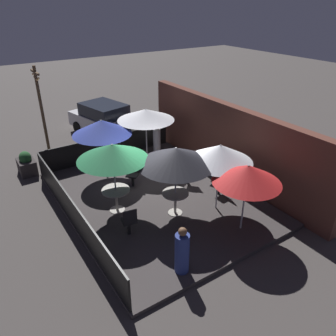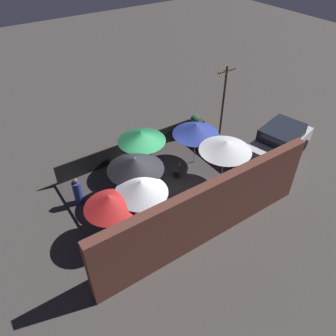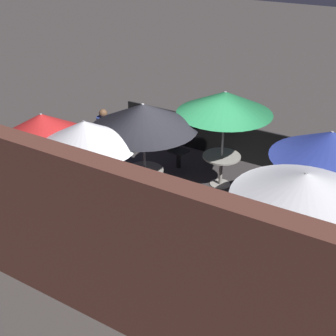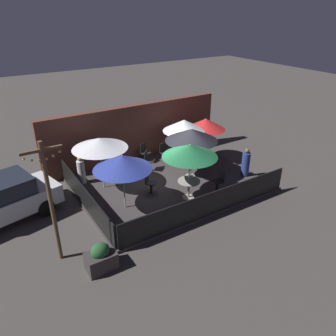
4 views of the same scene
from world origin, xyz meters
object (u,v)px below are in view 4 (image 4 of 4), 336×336
object	(u,v)px
dining_table_1	(189,184)
light_post	(50,198)
patio_chair_2	(219,180)
patio_chair_3	(145,152)
patio_umbrella_1	(190,151)
patron_0	(81,171)
planter_box	(101,258)
dining_table_0	(191,164)
patio_umbrella_0	(192,135)
patio_umbrella_5	(184,125)
parked_car_0	(1,200)
patio_chair_0	(164,152)
patio_chair_4	(148,160)
patio_umbrella_3	(122,162)
patio_umbrella_2	(100,143)
patio_chair_1	(149,182)
patio_umbrella_4	(206,124)

from	to	relation	value
dining_table_1	light_post	distance (m)	5.55
patio_chair_2	patio_chair_3	bearing A→B (deg)	-63.59
patio_umbrella_1	patron_0	size ratio (longest dim) A/B	1.83
planter_box	dining_table_0	bearing A→B (deg)	30.33
patio_umbrella_0	patron_0	world-z (taller)	patio_umbrella_0
patio_umbrella_5	parked_car_0	bearing A→B (deg)	-177.88
patron_0	parked_car_0	distance (m)	3.43
patio_chair_0	patio_chair_4	bearing A→B (deg)	-71.54
patio_umbrella_1	patio_umbrella_5	size ratio (longest dim) A/B	1.04
dining_table_1	patio_chair_3	bearing A→B (deg)	88.11
patio_umbrella_5	parked_car_0	distance (m)	8.19
patio_chair_2	patio_chair_3	size ratio (longest dim) A/B	0.97
patio_umbrella_3	patio_chair_3	distance (m)	4.32
patio_umbrella_0	light_post	xyz separation A→B (m)	(-6.45, -2.13, 0.08)
patio_umbrella_3	dining_table_0	distance (m)	3.92
patio_umbrella_2	patio_umbrella_5	world-z (taller)	patio_umbrella_2
dining_table_0	patio_chair_1	size ratio (longest dim) A/B	0.91
patio_umbrella_1	dining_table_1	size ratio (longest dim) A/B	2.61
patio_umbrella_2	patio_umbrella_3	size ratio (longest dim) A/B	1.03
patio_chair_2	patio_umbrella_2	bearing A→B (deg)	-25.89
patio_umbrella_1	light_post	bearing A→B (deg)	-172.87
patio_chair_2	patio_chair_4	xyz separation A→B (m)	(-1.53, 3.19, 0.03)
light_post	parked_car_0	distance (m)	3.56
patio_chair_0	dining_table_0	bearing A→B (deg)	-0.00
patio_umbrella_1	planter_box	size ratio (longest dim) A/B	2.48
patio_umbrella_3	patio_umbrella_5	size ratio (longest dim) A/B	0.99
patio_chair_0	patio_chair_2	size ratio (longest dim) A/B	0.98
patio_umbrella_0	patio_chair_2	distance (m)	2.26
patio_umbrella_0	patio_chair_1	bearing A→B (deg)	-172.87
patio_chair_3	patio_umbrella_4	bearing A→B (deg)	42.95
patio_umbrella_0	parked_car_0	world-z (taller)	patio_umbrella_0
patio_umbrella_0	patio_chair_4	distance (m)	2.46
patio_umbrella_5	patio_chair_3	xyz separation A→B (m)	(-1.50, 1.14, -1.42)
patio_umbrella_3	patio_umbrella_4	bearing A→B (deg)	20.30
patio_chair_1	light_post	xyz separation A→B (m)	(-4.19, -1.85, 1.57)
patio_umbrella_1	patio_chair_4	bearing A→B (deg)	93.58
patio_umbrella_4	dining_table_0	distance (m)	2.41
patio_chair_1	patio_umbrella_3	bearing A→B (deg)	-113.39
patio_umbrella_4	parked_car_0	size ratio (longest dim) A/B	0.49
patio_umbrella_1	patio_chair_4	xyz separation A→B (m)	(-0.18, 2.95, -1.52)
patio_umbrella_4	patron_0	size ratio (longest dim) A/B	1.66
patio_umbrella_4	patio_umbrella_2	bearing A→B (deg)	-179.23
patron_0	dining_table_1	bearing A→B (deg)	49.83
patio_chair_1	patio_chair_4	xyz separation A→B (m)	(0.93, 1.77, 0.04)
patio_umbrella_0	patio_umbrella_5	xyz separation A→B (m)	(0.48, 1.26, -0.04)
patio_umbrella_4	patron_0	distance (m)	6.21
patio_chair_0	patio_chair_2	bearing A→B (deg)	1.03
patio_umbrella_2	patio_chair_0	xyz separation A→B (m)	(3.55, 0.86, -1.52)
patio_umbrella_4	patio_chair_0	xyz separation A→B (m)	(-1.85, 0.79, -1.33)
patio_chair_0	light_post	xyz separation A→B (m)	(-6.30, -4.11, 1.57)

